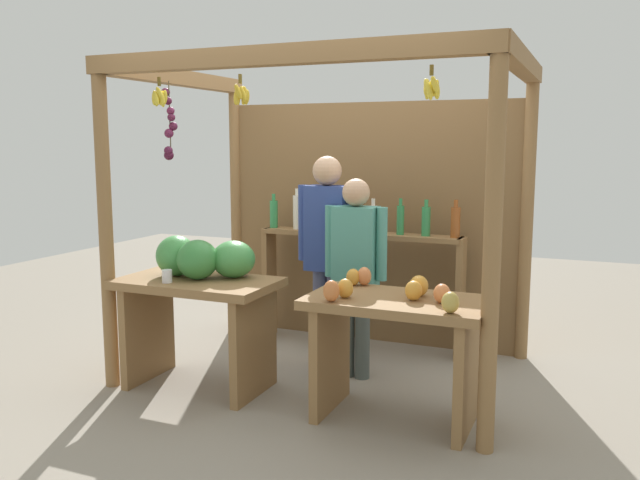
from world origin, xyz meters
TOP-DOWN VIEW (x-y plane):
  - ground_plane at (0.00, 0.00)m, footprint 12.00×12.00m
  - market_stall at (-0.01, 0.40)m, footprint 2.79×1.92m
  - fruit_counter_left at (-0.73, -0.65)m, footprint 1.12×0.64m
  - fruit_counter_right at (0.73, -0.68)m, footprint 1.12×0.65m
  - bottle_shelf_unit at (-0.00, 0.68)m, footprint 1.79×0.22m
  - vendor_man at (-0.06, 0.09)m, footprint 0.48×0.22m
  - vendor_woman at (0.23, -0.05)m, footprint 0.48×0.20m

SIDE VIEW (x-z plane):
  - ground_plane at x=0.00m, z-range 0.00..0.00m
  - fruit_counter_right at x=0.73m, z-range 0.12..1.04m
  - fruit_counter_left at x=-0.73m, z-range 0.18..1.27m
  - bottle_shelf_unit at x=0.00m, z-range 0.13..1.48m
  - vendor_woman at x=0.23m, z-range 0.14..1.64m
  - vendor_man at x=-0.06m, z-range 0.17..1.82m
  - market_stall at x=-0.01m, z-range 0.20..2.53m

